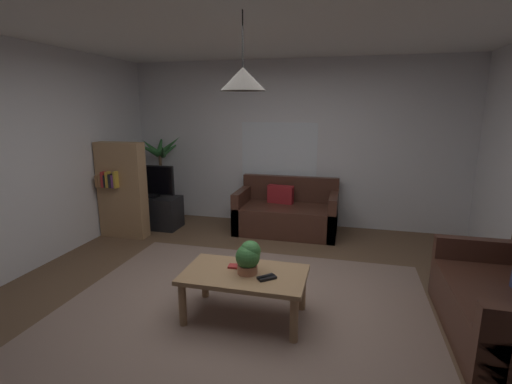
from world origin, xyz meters
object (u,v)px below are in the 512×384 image
object	(u,v)px
potted_palm_corner	(161,178)
potted_plant_on_table	(249,256)
couch_right_side	(507,309)
couch_under_window	(286,214)
bookshelf_corner	(122,190)
remote_on_table_1	(268,278)
remote_on_table_0	(266,277)
tv_stand	(152,212)
pendant_lamp	(243,79)
book_on_table_0	(236,266)
coffee_table	(245,279)
tv	(150,181)

from	to	relation	value
potted_palm_corner	potted_plant_on_table	bearing A→B (deg)	-49.37
couch_right_side	couch_under_window	bearing A→B (deg)	-135.88
potted_plant_on_table	couch_under_window	bearing A→B (deg)	91.68
couch_under_window	bookshelf_corner	bearing A→B (deg)	-161.31
couch_under_window	remote_on_table_1	distance (m)	2.57
potted_plant_on_table	remote_on_table_0	bearing A→B (deg)	-21.66
tv_stand	pendant_lamp	xyz separation A→B (m)	(2.16, -2.18, 1.85)
couch_right_side	pendant_lamp	world-z (taller)	pendant_lamp
bookshelf_corner	book_on_table_0	bearing A→B (deg)	-35.43
tv_stand	potted_palm_corner	xyz separation A→B (m)	(-0.09, 0.49, 0.46)
potted_plant_on_table	pendant_lamp	bearing A→B (deg)	-169.82
potted_plant_on_table	couch_right_side	bearing A→B (deg)	5.01
bookshelf_corner	couch_under_window	bearing A→B (deg)	18.69
pendant_lamp	book_on_table_0	bearing A→B (deg)	139.66
coffee_table	book_on_table_0	xyz separation A→B (m)	(-0.10, 0.09, 0.08)
coffee_table	remote_on_table_1	size ratio (longest dim) A/B	6.89
tv_stand	potted_palm_corner	world-z (taller)	potted_palm_corner
coffee_table	tv_stand	distance (m)	3.07
couch_under_window	coffee_table	xyz separation A→B (m)	(0.04, -2.47, 0.10)
couch_right_side	potted_plant_on_table	world-z (taller)	couch_right_side
couch_right_side	tv_stand	world-z (taller)	couch_right_side
book_on_table_0	tv_stand	xyz separation A→B (m)	(-2.06, 2.09, -0.20)
potted_plant_on_table	potted_palm_corner	xyz separation A→B (m)	(-2.29, 2.66, 0.11)
coffee_table	bookshelf_corner	xyz separation A→B (m)	(-2.35, 1.68, 0.34)
coffee_table	remote_on_table_1	world-z (taller)	remote_on_table_1
book_on_table_0	coffee_table	bearing A→B (deg)	-40.34
potted_plant_on_table	tv	world-z (taller)	tv
potted_plant_on_table	tv_stand	world-z (taller)	potted_plant_on_table
couch_under_window	couch_right_side	distance (m)	3.17
remote_on_table_1	tv	size ratio (longest dim) A/B	0.20
book_on_table_0	potted_plant_on_table	size ratio (longest dim) A/B	0.49
coffee_table	tv	distance (m)	3.08
couch_right_side	coffee_table	size ratio (longest dim) A/B	1.33
potted_palm_corner	pendant_lamp	size ratio (longest dim) A/B	2.47
remote_on_table_0	remote_on_table_1	distance (m)	0.03
tv_stand	bookshelf_corner	xyz separation A→B (m)	(-0.19, -0.50, 0.46)
tv_stand	tv	distance (m)	0.51
couch_right_side	bookshelf_corner	distance (m)	4.78
remote_on_table_1	tv	xyz separation A→B (m)	(-2.39, 2.25, 0.31)
pendant_lamp	coffee_table	bearing A→B (deg)	-82.87
coffee_table	potted_palm_corner	bearing A→B (deg)	130.10
remote_on_table_0	pendant_lamp	distance (m)	1.67
coffee_table	potted_plant_on_table	bearing A→B (deg)	10.18
couch_under_window	couch_right_side	size ratio (longest dim) A/B	1.03
remote_on_table_1	pendant_lamp	distance (m)	1.67
remote_on_table_1	tv_stand	xyz separation A→B (m)	(-2.39, 2.27, -0.20)
coffee_table	pendant_lamp	xyz separation A→B (m)	(-0.00, 0.00, 1.73)
coffee_table	book_on_table_0	bearing A→B (deg)	139.66
tv_stand	potted_plant_on_table	bearing A→B (deg)	-44.67
coffee_table	bookshelf_corner	size ratio (longest dim) A/B	0.79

